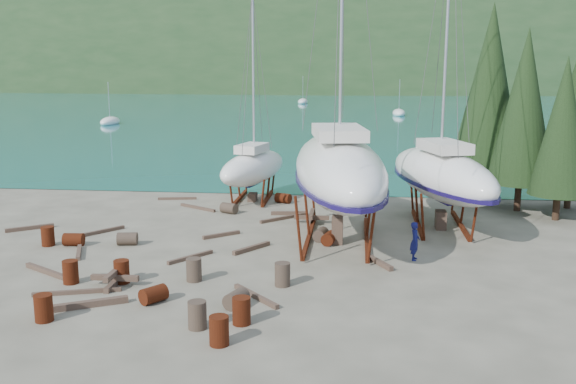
# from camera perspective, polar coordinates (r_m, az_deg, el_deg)

# --- Properties ---
(ground) EXTENTS (600.00, 600.00, 0.00)m
(ground) POSITION_cam_1_polar(r_m,az_deg,el_deg) (25.70, -2.05, -6.97)
(ground) COLOR #575344
(ground) RESTS_ON ground
(bay_water) EXTENTS (700.00, 700.00, 0.00)m
(bay_water) POSITION_cam_1_polar(r_m,az_deg,el_deg) (339.26, 5.72, 9.87)
(bay_water) COLOR #197B7E
(bay_water) RESTS_ON ground
(far_hill) EXTENTS (800.00, 360.00, 110.00)m
(far_hill) POSITION_cam_1_polar(r_m,az_deg,el_deg) (344.26, 5.73, 9.89)
(far_hill) COLOR #1E381C
(far_hill) RESTS_ON ground
(far_house_left) EXTENTS (6.60, 5.60, 5.60)m
(far_house_left) POSITION_cam_1_polar(r_m,az_deg,el_deg) (223.44, -10.44, 9.79)
(far_house_left) COLOR beige
(far_house_left) RESTS_ON ground
(far_house_center) EXTENTS (6.60, 5.60, 5.60)m
(far_house_center) POSITION_cam_1_polar(r_m,az_deg,el_deg) (215.50, -0.04, 9.93)
(far_house_center) COLOR beige
(far_house_center) RESTS_ON ground
(far_house_right) EXTENTS (6.60, 5.60, 5.60)m
(far_house_right) POSITION_cam_1_polar(r_m,az_deg,el_deg) (215.83, 13.47, 9.62)
(far_house_right) COLOR beige
(far_house_right) RESTS_ON ground
(cypress_near_right) EXTENTS (3.60, 3.60, 10.00)m
(cypress_near_right) POSITION_cam_1_polar(r_m,az_deg,el_deg) (37.30, 20.26, 7.13)
(cypress_near_right) COLOR black
(cypress_near_right) RESTS_ON ground
(cypress_mid_right) EXTENTS (3.06, 3.06, 8.50)m
(cypress_mid_right) POSITION_cam_1_polar(r_m,az_deg,el_deg) (35.84, 23.26, 5.37)
(cypress_mid_right) COLOR black
(cypress_mid_right) RESTS_ON ground
(cypress_back_left) EXTENTS (4.14, 4.14, 11.50)m
(cypress_back_left) POSITION_cam_1_polar(r_m,az_deg,el_deg) (38.89, 17.47, 8.74)
(cypress_back_left) COLOR black
(cypress_back_left) RESTS_ON ground
(cypress_far_right) EXTENTS (3.24, 3.24, 9.00)m
(cypress_far_right) POSITION_cam_1_polar(r_m,az_deg,el_deg) (39.12, 24.14, 6.15)
(cypress_far_right) COLOR black
(cypress_far_right) RESTS_ON ground
(moored_boat_left) EXTENTS (2.00, 5.00, 6.05)m
(moored_boat_left) POSITION_cam_1_polar(r_m,az_deg,el_deg) (90.91, -15.54, 6.05)
(moored_boat_left) COLOR white
(moored_boat_left) RESTS_ON ground
(moored_boat_mid) EXTENTS (2.00, 5.00, 6.05)m
(moored_boat_mid) POSITION_cam_1_polar(r_m,az_deg,el_deg) (104.63, 9.82, 6.93)
(moored_boat_mid) COLOR white
(moored_boat_mid) RESTS_ON ground
(moored_boat_far) EXTENTS (2.00, 5.00, 6.05)m
(moored_boat_far) POSITION_cam_1_polar(r_m,az_deg,el_deg) (134.86, 1.32, 8.03)
(moored_boat_far) COLOR white
(moored_boat_far) RESTS_ON ground
(large_sailboat_near) EXTENTS (5.79, 13.61, 20.76)m
(large_sailboat_near) POSITION_cam_1_polar(r_m,az_deg,el_deg) (29.45, 4.53, 2.05)
(large_sailboat_near) COLOR white
(large_sailboat_near) RESTS_ON ground
(large_sailboat_far) EXTENTS (5.92, 10.85, 16.49)m
(large_sailboat_far) POSITION_cam_1_polar(r_m,az_deg,el_deg) (32.80, 13.49, 1.58)
(large_sailboat_far) COLOR white
(large_sailboat_far) RESTS_ON ground
(small_sailboat_shore) EXTENTS (4.22, 7.97, 12.17)m
(small_sailboat_shore) POSITION_cam_1_polar(r_m,az_deg,el_deg) (38.46, -3.12, 2.23)
(small_sailboat_shore) COLOR white
(small_sailboat_shore) RESTS_ON ground
(worker) EXTENTS (0.47, 0.64, 1.62)m
(worker) POSITION_cam_1_polar(r_m,az_deg,el_deg) (27.29, 11.21, -4.31)
(worker) COLOR #121450
(worker) RESTS_ON ground
(drum_0) EXTENTS (0.58, 0.58, 0.88)m
(drum_0) POSITION_cam_1_polar(r_m,az_deg,el_deg) (24.91, -14.57, -6.86)
(drum_0) COLOR #632511
(drum_0) RESTS_ON ground
(drum_1) EXTENTS (0.85, 1.03, 0.58)m
(drum_1) POSITION_cam_1_polar(r_m,az_deg,el_deg) (21.93, -4.62, -9.46)
(drum_1) COLOR #2D2823
(drum_1) RESTS_ON ground
(drum_2) EXTENTS (0.92, 0.64, 0.58)m
(drum_2) POSITION_cam_1_polar(r_m,az_deg,el_deg) (30.54, -18.52, -4.02)
(drum_2) COLOR #632511
(drum_2) RESTS_ON ground
(drum_3) EXTENTS (0.58, 0.58, 0.88)m
(drum_3) POSITION_cam_1_polar(r_m,az_deg,el_deg) (19.17, -6.15, -12.15)
(drum_3) COLOR #632511
(drum_3) RESTS_ON ground
(drum_4) EXTENTS (1.04, 0.87, 0.58)m
(drum_4) POSITION_cam_1_polar(r_m,az_deg,el_deg) (37.80, -0.43, -0.55)
(drum_4) COLOR #632511
(drum_4) RESTS_ON ground
(drum_5) EXTENTS (0.58, 0.58, 0.88)m
(drum_5) POSITION_cam_1_polar(r_m,az_deg,el_deg) (23.82, -0.50, -7.34)
(drum_5) COLOR #2D2823
(drum_5) RESTS_ON ground
(drum_6) EXTENTS (0.79, 1.00, 0.58)m
(drum_6) POSITION_cam_1_polar(r_m,az_deg,el_deg) (29.25, 3.72, -4.12)
(drum_6) COLOR #632511
(drum_6) RESTS_ON ground
(drum_7) EXTENTS (0.58, 0.58, 0.88)m
(drum_7) POSITION_cam_1_polar(r_m,az_deg,el_deg) (20.53, -4.16, -10.49)
(drum_7) COLOR #632511
(drum_7) RESTS_ON ground
(drum_8) EXTENTS (0.58, 0.58, 0.88)m
(drum_8) POSITION_cam_1_polar(r_m,az_deg,el_deg) (30.90, -20.57, -3.70)
(drum_8) COLOR #632511
(drum_8) RESTS_ON ground
(drum_9) EXTENTS (1.04, 0.90, 0.58)m
(drum_9) POSITION_cam_1_polar(r_m,az_deg,el_deg) (35.33, -5.27, -1.44)
(drum_9) COLOR #2D2823
(drum_9) RESTS_ON ground
(drum_10) EXTENTS (0.58, 0.58, 0.88)m
(drum_10) POSITION_cam_1_polar(r_m,az_deg,el_deg) (22.12, -20.90, -9.61)
(drum_10) COLOR #632511
(drum_10) RESTS_ON ground
(drum_11) EXTENTS (0.74, 0.97, 0.58)m
(drum_11) POSITION_cam_1_polar(r_m,az_deg,el_deg) (29.83, 2.94, -3.80)
(drum_11) COLOR #2D2823
(drum_11) RESTS_ON ground
(drum_12) EXTENTS (0.99, 1.05, 0.58)m
(drum_12) POSITION_cam_1_polar(r_m,az_deg,el_deg) (22.74, -11.85, -8.91)
(drum_12) COLOR #632511
(drum_12) RESTS_ON ground
(drum_13) EXTENTS (0.58, 0.58, 0.88)m
(drum_13) POSITION_cam_1_polar(r_m,az_deg,el_deg) (25.42, -18.77, -6.75)
(drum_13) COLOR #632511
(drum_13) RESTS_ON ground
(drum_15) EXTENTS (0.96, 0.71, 0.58)m
(drum_15) POSITION_cam_1_polar(r_m,az_deg,el_deg) (29.98, -14.08, -4.05)
(drum_15) COLOR #2D2823
(drum_15) RESTS_ON ground
(drum_16) EXTENTS (0.58, 0.58, 0.88)m
(drum_16) POSITION_cam_1_polar(r_m,az_deg,el_deg) (24.60, -8.36, -6.85)
(drum_16) COLOR #2D2823
(drum_16) RESTS_ON ground
(drum_17) EXTENTS (0.58, 0.58, 0.88)m
(drum_17) POSITION_cam_1_polar(r_m,az_deg,el_deg) (20.36, -8.07, -10.77)
(drum_17) COLOR #2D2823
(drum_17) RESTS_ON ground
(timber_0) EXTENTS (2.30, 0.54, 0.14)m
(timber_0) POSITION_cam_1_polar(r_m,az_deg,el_deg) (39.36, -9.82, -0.57)
(timber_0) COLOR brown
(timber_0) RESTS_ON ground
(timber_1) EXTENTS (1.00, 1.62, 0.19)m
(timber_1) POSITION_cam_1_polar(r_m,az_deg,el_deg) (26.53, 8.21, -6.27)
(timber_1) COLOR brown
(timber_1) RESTS_ON ground
(timber_2) EXTENTS (1.93, 1.52, 0.19)m
(timber_2) POSITION_cam_1_polar(r_m,az_deg,el_deg) (34.25, -21.97, -2.98)
(timber_2) COLOR brown
(timber_2) RESTS_ON ground
(timber_3) EXTENTS (2.97, 1.06, 0.15)m
(timber_3) POSITION_cam_1_polar(r_m,az_deg,el_deg) (24.33, -18.24, -8.43)
(timber_3) COLOR brown
(timber_3) RESTS_ON ground
(timber_4) EXTENTS (1.59, 1.38, 0.17)m
(timber_4) POSITION_cam_1_polar(r_m,az_deg,el_deg) (30.69, -5.94, -3.81)
(timber_4) COLOR brown
(timber_4) RESTS_ON ground
(timber_5) EXTENTS (1.89, 2.05, 0.16)m
(timber_5) POSITION_cam_1_polar(r_m,az_deg,el_deg) (22.74, -2.88, -9.23)
(timber_5) COLOR brown
(timber_5) RESTS_ON ground
(timber_6) EXTENTS (2.00, 0.44, 0.19)m
(timber_6) POSITION_cam_1_polar(r_m,az_deg,el_deg) (34.88, 0.12, -1.89)
(timber_6) COLOR brown
(timber_6) RESTS_ON ground
(timber_8) EXTENTS (1.42, 1.88, 0.19)m
(timber_8) POSITION_cam_1_polar(r_m,az_deg,el_deg) (28.38, -3.26, -5.00)
(timber_8) COLOR brown
(timber_8) RESTS_ON ground
(timber_9) EXTENTS (2.36, 1.58, 0.15)m
(timber_9) POSITION_cam_1_polar(r_m,az_deg,el_deg) (36.66, -8.03, -1.39)
(timber_9) COLOR brown
(timber_9) RESTS_ON ground
(timber_10) EXTENTS (2.33, 2.29, 0.16)m
(timber_10) POSITION_cam_1_polar(r_m,az_deg,el_deg) (33.89, -0.34, -2.31)
(timber_10) COLOR brown
(timber_10) RESTS_ON ground
(timber_11) EXTENTS (1.52, 1.95, 0.15)m
(timber_11) POSITION_cam_1_polar(r_m,az_deg,el_deg) (27.40, -8.67, -5.75)
(timber_11) COLOR brown
(timber_11) RESTS_ON ground
(timber_12) EXTENTS (0.90, 1.92, 0.17)m
(timber_12) POSITION_cam_1_polar(r_m,az_deg,el_deg) (29.19, -18.10, -5.12)
(timber_12) COLOR brown
(timber_12) RESTS_ON ground
(timber_14) EXTENTS (2.32, 1.55, 0.18)m
(timber_14) POSITION_cam_1_polar(r_m,az_deg,el_deg) (27.02, -20.74, -6.59)
(timber_14) COLOR brown
(timber_14) RESTS_ON ground
(timber_16) EXTENTS (2.69, 1.60, 0.23)m
(timber_16) POSITION_cam_1_polar(r_m,az_deg,el_deg) (22.92, -17.72, -9.52)
(timber_16) COLOR brown
(timber_16) RESTS_ON ground
(timber_17) EXTENTS (1.54, 1.93, 0.16)m
(timber_17) POSITION_cam_1_polar(r_m,az_deg,el_deg) (32.48, -16.12, -3.36)
(timber_17) COLOR brown
(timber_17) RESTS_ON ground
(timber_pile_fore) EXTENTS (1.80, 1.80, 0.60)m
(timber_pile_fore) POSITION_cam_1_polar(r_m,az_deg,el_deg) (24.74, -15.14, -7.37)
(timber_pile_fore) COLOR brown
(timber_pile_fore) RESTS_ON ground
(timber_pile_aft) EXTENTS (1.80, 1.80, 0.60)m
(timber_pile_aft) POSITION_cam_1_polar(r_m,az_deg,el_deg) (33.03, 2.12, -2.28)
(timber_pile_aft) COLOR brown
(timber_pile_aft) RESTS_ON ground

